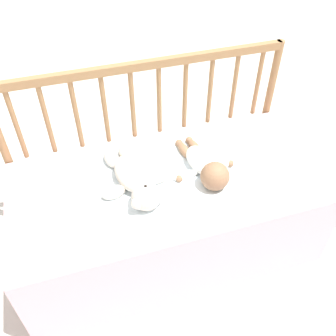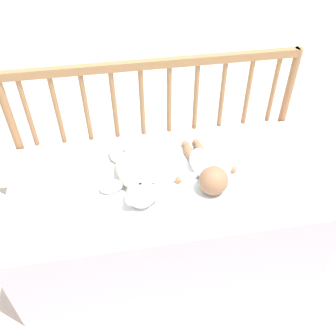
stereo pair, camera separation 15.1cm
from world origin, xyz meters
name	(u,v)px [view 1 (the left image)]	position (x,y,z in m)	size (l,w,h in m)	color
ground_plane	(169,243)	(0.00, 0.00, 0.00)	(12.00, 12.00, 0.00)	silver
crib_mattress	(169,214)	(0.00, 0.00, 0.22)	(1.30, 0.62, 0.43)	#EDB7C6
crib_rail	(146,108)	(0.00, 0.33, 0.57)	(1.30, 0.04, 0.80)	#997047
blanket	(165,174)	(0.00, 0.04, 0.44)	(0.77, 0.48, 0.01)	white
teddy_bear	(134,179)	(-0.14, 0.01, 0.48)	(0.29, 0.40, 0.11)	silver
baby	(205,166)	(0.16, 0.00, 0.48)	(0.28, 0.36, 0.12)	white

